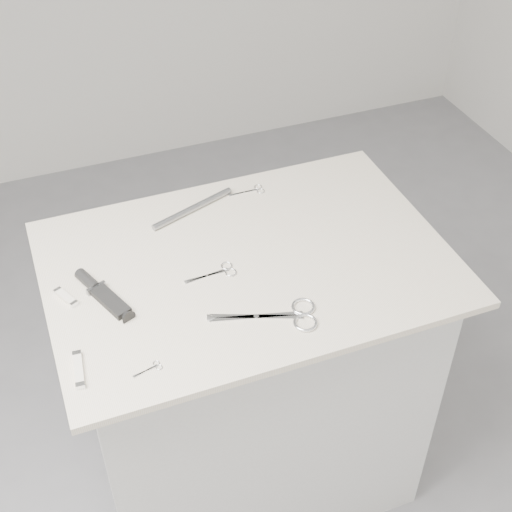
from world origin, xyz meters
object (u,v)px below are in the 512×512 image
object	(u,v)px
large_shears	(287,315)
pocket_knife_a	(79,369)
embroidery_scissors_a	(220,272)
metal_rail	(193,208)
tiny_scissors	(151,368)
pocket_knife_b	(66,298)
plinth	(249,381)
sheathed_knife	(100,292)
embroidery_scissors_b	(252,191)

from	to	relation	value
large_shears	pocket_knife_a	distance (m)	0.47
embroidery_scissors_a	metal_rail	xyz separation A→B (m)	(0.01, 0.26, 0.01)
tiny_scissors	metal_rail	xyz separation A→B (m)	(0.24, 0.50, 0.01)
pocket_knife_b	plinth	bearing A→B (deg)	-118.49
tiny_scissors	sheathed_knife	xyz separation A→B (m)	(-0.05, 0.26, 0.01)
pocket_knife_a	pocket_knife_b	distance (m)	0.23
tiny_scissors	pocket_knife_a	xyz separation A→B (m)	(-0.14, 0.05, 0.00)
pocket_knife_b	metal_rail	distance (m)	0.44
large_shears	embroidery_scissors_b	distance (m)	0.50
embroidery_scissors_a	metal_rail	bearing A→B (deg)	83.59
embroidery_scissors_b	metal_rail	xyz separation A→B (m)	(-0.18, -0.03, 0.01)
embroidery_scissors_a	pocket_knife_a	bearing A→B (deg)	-157.17
tiny_scissors	pocket_knife_a	world-z (taller)	pocket_knife_a
plinth	tiny_scissors	size ratio (longest dim) A/B	13.60
large_shears	sheathed_knife	distance (m)	0.44
plinth	metal_rail	world-z (taller)	metal_rail
tiny_scissors	sheathed_knife	size ratio (longest dim) A/B	0.35
sheathed_knife	metal_rail	bearing A→B (deg)	-73.96
pocket_knife_b	pocket_knife_a	bearing A→B (deg)	151.57
pocket_knife_a	plinth	bearing A→B (deg)	-59.87
plinth	sheathed_knife	bearing A→B (deg)	178.55
embroidery_scissors_b	pocket_knife_a	xyz separation A→B (m)	(-0.57, -0.48, 0.00)
embroidery_scissors_b	metal_rail	world-z (taller)	metal_rail
large_shears	embroidery_scissors_b	xyz separation A→B (m)	(0.10, 0.49, -0.00)
embroidery_scissors_a	pocket_knife_b	world-z (taller)	pocket_knife_b
plinth	embroidery_scissors_a	bearing A→B (deg)	-167.17
plinth	pocket_knife_b	bearing A→B (deg)	177.20
embroidery_scissors_a	pocket_knife_b	distance (m)	0.37
large_shears	pocket_knife_a	xyz separation A→B (m)	(-0.47, 0.01, 0.00)
pocket_knife_a	metal_rail	world-z (taller)	metal_rail
large_shears	sheathed_knife	world-z (taller)	sheathed_knife
large_shears	pocket_knife_b	distance (m)	0.52
embroidery_scissors_a	embroidery_scissors_b	size ratio (longest dim) A/B	1.28
pocket_knife_b	metal_rail	world-z (taller)	metal_rail
pocket_knife_a	pocket_knife_b	size ratio (longest dim) A/B	1.39
embroidery_scissors_b	pocket_knife_b	xyz separation A→B (m)	(-0.56, -0.25, 0.00)
plinth	pocket_knife_a	world-z (taller)	pocket_knife_a
plinth	pocket_knife_a	xyz separation A→B (m)	(-0.46, -0.21, 0.48)
plinth	tiny_scissors	distance (m)	0.62
metal_rail	sheathed_knife	bearing A→B (deg)	-141.97
embroidery_scissors_a	metal_rail	world-z (taller)	metal_rail
plinth	embroidery_scissors_b	bearing A→B (deg)	67.31
pocket_knife_a	metal_rail	bearing A→B (deg)	-35.05
large_shears	pocket_knife_b	size ratio (longest dim) A/B	3.34
embroidery_scissors_a	metal_rail	size ratio (longest dim) A/B	0.50
large_shears	embroidery_scissors_a	bearing A→B (deg)	134.25
embroidery_scissors_a	pocket_knife_b	xyz separation A→B (m)	(-0.37, 0.04, 0.00)
sheathed_knife	embroidery_scissors_a	bearing A→B (deg)	-117.49
embroidery_scissors_b	sheathed_knife	bearing A→B (deg)	-151.22
embroidery_scissors_b	large_shears	bearing A→B (deg)	-101.31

